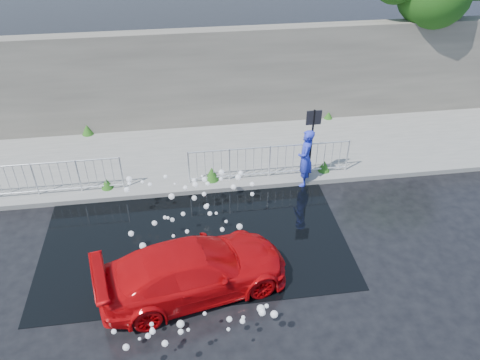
% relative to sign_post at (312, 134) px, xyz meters
% --- Properties ---
extents(ground, '(90.00, 90.00, 0.00)m').
position_rel_sign_post_xyz_m(ground, '(-4.20, -3.10, -1.72)').
color(ground, black).
rests_on(ground, ground).
extents(pavement, '(30.00, 4.00, 0.15)m').
position_rel_sign_post_xyz_m(pavement, '(-4.20, 1.90, -1.65)').
color(pavement, slate).
rests_on(pavement, ground).
extents(curb, '(30.00, 0.25, 0.16)m').
position_rel_sign_post_xyz_m(curb, '(-4.20, -0.10, -1.64)').
color(curb, slate).
rests_on(curb, ground).
extents(retaining_wall, '(30.00, 0.60, 3.50)m').
position_rel_sign_post_xyz_m(retaining_wall, '(-4.20, 4.10, 0.18)').
color(retaining_wall, '#555047').
rests_on(retaining_wall, pavement).
extents(puddle, '(8.00, 5.00, 0.01)m').
position_rel_sign_post_xyz_m(puddle, '(-3.70, -2.10, -1.72)').
color(puddle, black).
rests_on(puddle, ground).
extents(sign_post, '(0.45, 0.06, 2.50)m').
position_rel_sign_post_xyz_m(sign_post, '(0.00, 0.00, 0.00)').
color(sign_post, black).
rests_on(sign_post, ground).
extents(railing_left, '(5.05, 0.05, 1.10)m').
position_rel_sign_post_xyz_m(railing_left, '(-8.20, 0.25, -0.99)').
color(railing_left, silver).
rests_on(railing_left, pavement).
extents(railing_right, '(5.05, 0.05, 1.10)m').
position_rel_sign_post_xyz_m(railing_right, '(-1.20, 0.25, -0.99)').
color(railing_right, silver).
rests_on(railing_right, pavement).
extents(weeds, '(12.17, 3.93, 0.45)m').
position_rel_sign_post_xyz_m(weeds, '(-4.31, 1.33, -1.39)').
color(weeds, '#174512').
rests_on(weeds, pavement).
extents(water_spray, '(3.59, 5.67, 1.12)m').
position_rel_sign_post_xyz_m(water_spray, '(-3.69, -2.60, -0.98)').
color(water_spray, white).
rests_on(water_spray, ground).
extents(red_car, '(4.70, 2.69, 1.28)m').
position_rel_sign_post_xyz_m(red_car, '(-3.79, -3.97, -1.08)').
color(red_car, '#C2070B').
rests_on(red_car, ground).
extents(person, '(0.64, 0.79, 1.88)m').
position_rel_sign_post_xyz_m(person, '(-0.17, -0.10, -0.78)').
color(person, '#2936D0').
rests_on(person, ground).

